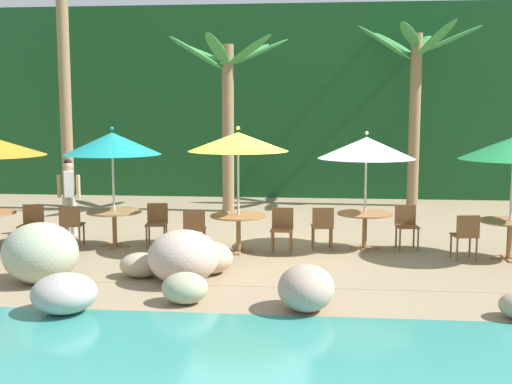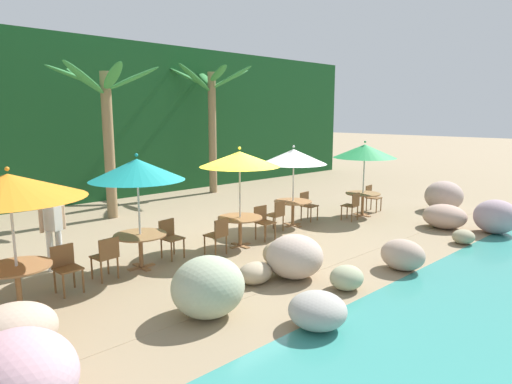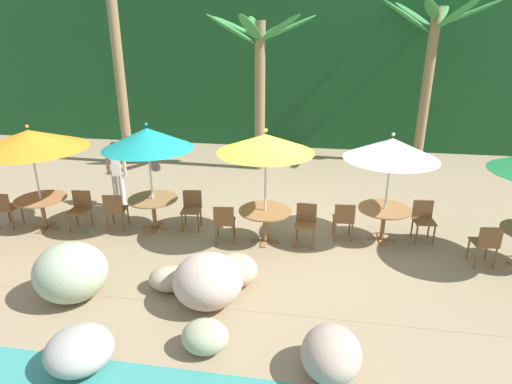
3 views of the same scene
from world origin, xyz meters
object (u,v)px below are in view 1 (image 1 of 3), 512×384
Objects in this scene: chair_orange_seaward at (32,223)px; palm_tree_third at (415,82)px; chair_white_inland at (323,225)px; dining_table_green at (510,227)px; palm_tree_second at (228,89)px; dining_table_teal at (114,217)px; chair_teal_inland at (71,223)px; dining_table_yellow at (238,221)px; chair_white_seaward at (406,223)px; chair_yellow_seaward at (282,227)px; chair_yellow_inland at (195,227)px; dining_table_white at (365,219)px; chair_teal_seaward at (157,221)px; chair_green_inland at (466,234)px; umbrella_teal at (112,144)px; palm_tree_nearest at (63,40)px; umbrella_white at (366,148)px; waiter_in_white at (69,191)px; umbrella_yellow at (238,142)px.

palm_tree_third is (8.46, 6.59, 3.03)m from chair_orange_seaward.
dining_table_green is at bearing -7.98° from chair_white_inland.
dining_table_teal is at bearing -108.74° from palm_tree_second.
chair_teal_inland is 3.40m from dining_table_yellow.
chair_teal_inland is at bearing -174.82° from chair_white_seaward.
palm_tree_second reaches higher than chair_teal_inland.
chair_orange_seaward is 5.06m from chair_yellow_seaward.
dining_table_green is (5.93, 0.04, 0.10)m from chair_yellow_inland.
palm_tree_second reaches higher than dining_table_white.
dining_table_teal is (1.64, 0.24, 0.10)m from chair_orange_seaward.
chair_teal_inland is 1.00× the size of chair_yellow_seaward.
chair_orange_seaward is 2.51m from chair_teal_seaward.
chair_white_seaward reaches higher than dining_table_white.
dining_table_teal is 7.67m from dining_table_green.
chair_green_inland is at bearing -89.93° from palm_tree_third.
dining_table_teal is 5.05m from dining_table_white.
chair_teal_inland is 6.30m from palm_tree_second.
umbrella_teal is at bearing 177.02° from chair_yellow_seaward.
chair_green_inland is (6.83, -0.58, -0.10)m from dining_table_teal.
palm_tree_nearest reaches higher than chair_orange_seaward.
chair_teal_seaward reaches higher than dining_table_white.
palm_tree_third is at bearing 67.32° from chair_white_inland.
umbrella_white reaches higher than waiter_in_white.
chair_teal_seaward is at bearing 165.90° from umbrella_yellow.
palm_tree_nearest is at bearing 131.13° from chair_yellow_inland.
dining_table_white is 0.23× the size of palm_tree_second.
dining_table_teal is at bearing -38.79° from waiter_in_white.
palm_tree_second is at bearing 51.25° from waiter_in_white.
palm_tree_third is (5.17, 1.47, 0.22)m from palm_tree_second.
umbrella_teal is 1.81m from chair_teal_inland.
chair_white_seaward is at bearing 2.67° from chair_teal_seaward.
chair_teal_seaward is 4.48m from umbrella_white.
palm_tree_third reaches higher than chair_yellow_inland.
chair_orange_seaward is at bearing -179.30° from chair_yellow_seaward.
umbrella_teal is 1.81m from chair_teal_seaward.
umbrella_white is (5.04, 0.25, 1.42)m from dining_table_teal.
chair_teal_seaward is 5.05m from chair_white_seaward.
chair_white_seaward is 0.51× the size of waiter_in_white.
chair_white_inland is at bearing 172.02° from dining_table_green.
dining_table_yellow is (1.73, -0.44, 0.10)m from chair_teal_seaward.
dining_table_green is at bearing -26.36° from palm_tree_nearest.
palm_tree_nearest is at bearing -179.29° from palm_tree_second.
palm_tree_second is at bearing 100.10° from dining_table_yellow.
dining_table_teal is at bearing -167.23° from chair_teal_seaward.
chair_yellow_seaward is at bearing -166.26° from chair_white_seaward.
palm_tree_third reaches higher than dining_table_white.
waiter_in_white is at bearing 153.65° from chair_yellow_inland.
chair_white_seaward is at bearing -46.49° from palm_tree_second.
dining_table_yellow is 2.90m from umbrella_white.
chair_green_inland reaches higher than dining_table_white.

